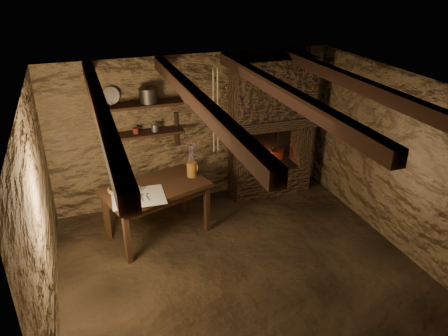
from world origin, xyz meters
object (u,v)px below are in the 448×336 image
object	(u,v)px
work_table	(157,209)
stoneware_jug	(192,162)
iron_stockpot	(148,96)
red_pot	(277,154)
wooden_bowl	(120,189)

from	to	relation	value
work_table	stoneware_jug	world-z (taller)	stoneware_jug
iron_stockpot	red_pot	size ratio (longest dim) A/B	0.49
red_pot	iron_stockpot	bearing A→B (deg)	176.69
stoneware_jug	iron_stockpot	bearing A→B (deg)	141.89
wooden_bowl	iron_stockpot	distance (m)	1.43
iron_stockpot	red_pot	xyz separation A→B (m)	(2.08, -0.12, -1.17)
red_pot	work_table	bearing A→B (deg)	-163.06
work_table	red_pot	world-z (taller)	red_pot
work_table	stoneware_jug	size ratio (longest dim) A/B	3.14
stoneware_jug	work_table	bearing A→B (deg)	-148.37
work_table	stoneware_jug	xyz separation A→B (m)	(0.57, 0.14, 0.59)
iron_stockpot	red_pot	distance (m)	2.38
wooden_bowl	red_pot	xyz separation A→B (m)	(2.69, 0.67, -0.14)
stoneware_jug	wooden_bowl	size ratio (longest dim) A/B	1.52
work_table	red_pot	xyz separation A→B (m)	(2.20, 0.67, 0.27)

